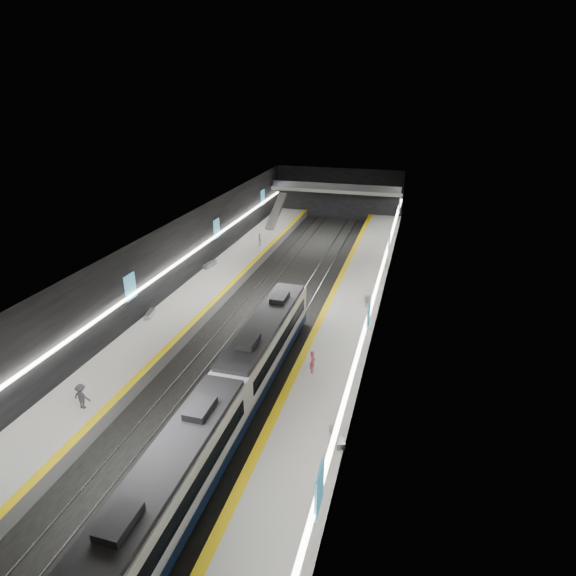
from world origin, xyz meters
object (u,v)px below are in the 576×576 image
(bench_left_near, at_px, (150,314))
(passenger_left_a, at_px, (260,240))
(train, at_px, (228,398))
(passenger_left_b, at_px, (82,397))
(bench_left_far, at_px, (210,265))
(passenger_right_a, at_px, (313,362))
(bench_right_far, at_px, (367,301))
(escalator, at_px, (277,211))
(bench_right_near, at_px, (337,437))

(bench_left_near, distance_m, passenger_left_a, 21.94)
(train, distance_m, passenger_left_b, 9.43)
(passenger_left_a, bearing_deg, bench_left_far, -23.50)
(passenger_right_a, relative_size, passenger_left_b, 0.97)
(train, xyz_separation_m, bench_left_far, (-12.00, 23.78, -0.95))
(bench_left_far, bearing_deg, passenger_left_a, 81.90)
(bench_left_near, height_order, bench_right_far, bench_right_far)
(escalator, xyz_separation_m, bench_right_far, (16.37, -24.36, -1.68))
(bench_left_near, relative_size, passenger_left_b, 0.99)
(bench_right_near, relative_size, passenger_left_b, 1.02)
(train, bearing_deg, escalator, 103.04)
(bench_left_near, bearing_deg, passenger_left_a, 70.33)
(bench_left_far, relative_size, passenger_right_a, 1.17)
(bench_left_near, height_order, bench_right_near, bench_right_near)
(train, distance_m, escalator, 44.31)
(bench_right_near, bearing_deg, train, 150.16)
(bench_left_near, relative_size, passenger_left_a, 1.10)
(bench_left_far, height_order, bench_right_near, bench_left_far)
(bench_left_far, xyz_separation_m, passenger_right_a, (16.00, -17.76, 0.60))
(train, relative_size, bench_right_far, 16.82)
(bench_right_near, relative_size, bench_right_far, 1.00)
(bench_left_far, distance_m, passenger_left_b, 25.94)
(passenger_left_a, bearing_deg, bench_left_near, -12.69)
(bench_left_far, xyz_separation_m, bench_right_near, (19.00, -24.38, -0.02))
(bench_right_far, relative_size, passenger_left_b, 1.03)
(train, distance_m, bench_right_near, 7.09)
(escalator, distance_m, passenger_left_a, 10.65)
(escalator, height_order, bench_left_near, escalator)
(bench_right_far, xyz_separation_m, passenger_left_b, (-15.58, -20.80, 0.65))
(bench_right_near, height_order, bench_right_far, same)
(bench_right_near, xyz_separation_m, bench_right_far, (-0.63, 19.41, 0.00))
(train, distance_m, bench_right_far, 19.88)
(bench_right_near, distance_m, passenger_right_a, 7.30)
(train, height_order, passenger_right_a, train)
(escalator, relative_size, passenger_left_a, 5.10)
(bench_left_near, distance_m, bench_right_near, 22.20)
(train, bearing_deg, passenger_left_b, -167.78)
(train, relative_size, bench_left_near, 17.36)
(escalator, distance_m, bench_left_far, 19.55)
(bench_left_near, height_order, passenger_left_a, passenger_left_a)
(bench_right_near, height_order, passenger_left_a, passenger_left_a)
(bench_right_near, height_order, passenger_right_a, passenger_right_a)
(escalator, bearing_deg, passenger_left_a, -84.74)
(escalator, bearing_deg, train, -76.96)
(escalator, height_order, bench_left_far, escalator)
(passenger_right_a, distance_m, passenger_left_b, 15.45)
(passenger_right_a, distance_m, passenger_left_a, 29.61)
(escalator, xyz_separation_m, passenger_left_a, (0.97, -10.55, -1.12))
(passenger_right_a, bearing_deg, train, 144.88)
(passenger_right_a, height_order, passenger_left_a, passenger_right_a)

